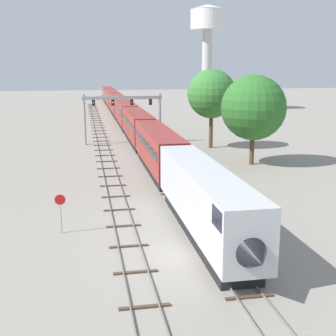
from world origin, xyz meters
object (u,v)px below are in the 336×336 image
signal_gantry (122,107)px  water_tower (207,29)px  passenger_train (125,113)px  stop_sign (60,208)px  trackside_tree_left (212,94)px  trackside_tree_mid (254,108)px

signal_gantry → water_tower: 58.31m
signal_gantry → water_tower: water_tower is taller
passenger_train → stop_sign: bearing=-99.7°
passenger_train → water_tower: (24.30, 29.15, 18.23)m
signal_gantry → stop_sign: 38.92m
trackside_tree_left → trackside_tree_mid: (1.77, -12.08, -0.92)m
signal_gantry → trackside_tree_left: bearing=-26.0°
trackside_tree_mid → stop_sign: bearing=-137.6°
trackside_tree_left → trackside_tree_mid: 12.24m
water_tower → trackside_tree_left: size_ratio=2.39×
trackside_tree_mid → trackside_tree_left: bearing=98.3°
water_tower → trackside_tree_mid: (-12.50, -67.70, -13.97)m
passenger_train → stop_sign: size_ratio=48.75×
passenger_train → trackside_tree_mid: 40.55m
signal_gantry → water_tower: size_ratio=0.45×
trackside_tree_mid → passenger_train: bearing=107.0°
passenger_train → trackside_tree_left: (10.03, -26.48, 5.18)m
passenger_train → water_tower: water_tower is taller
signal_gantry → stop_sign: bearing=-101.5°
stop_sign → trackside_tree_left: trackside_tree_left is taller
trackside_tree_left → stop_sign: bearing=-122.1°
passenger_train → trackside_tree_left: 28.78m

